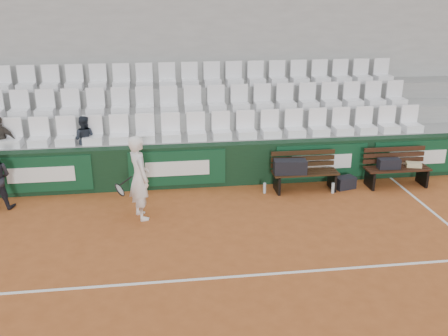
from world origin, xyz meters
TOP-DOWN VIEW (x-y plane):
  - ground at (0.00, 0.00)m, footprint 80.00×80.00m
  - court_baseline at (0.00, 0.00)m, footprint 18.00×0.06m
  - back_barrier at (0.07, 3.99)m, footprint 18.00×0.34m
  - grandstand_tier_front at (0.00, 4.62)m, footprint 18.00×0.95m
  - grandstand_tier_mid at (0.00, 5.58)m, footprint 18.00×0.95m
  - grandstand_tier_back at (0.00, 6.53)m, footprint 18.00×0.95m
  - grandstand_rear_wall at (0.00, 7.15)m, footprint 18.00×0.30m
  - seat_row_front at (0.00, 4.45)m, footprint 11.90×0.44m
  - seat_row_mid at (0.00, 5.40)m, footprint 11.90×0.44m
  - seat_row_back at (0.00, 6.35)m, footprint 11.90×0.44m
  - bench_left at (2.68, 3.39)m, footprint 1.50×0.56m
  - bench_right at (4.89, 3.36)m, footprint 1.50×0.56m
  - sports_bag_left at (2.31, 3.35)m, footprint 0.76×0.38m
  - sports_bag_right at (4.66, 3.36)m, footprint 0.51×0.25m
  - towel at (5.30, 3.40)m, footprint 0.39×0.33m
  - sports_bag_ground at (3.65, 3.38)m, footprint 0.51×0.39m
  - water_bottle_near at (1.74, 3.34)m, footprint 0.07×0.07m
  - water_bottle_far at (3.27, 3.14)m, footprint 0.07×0.07m
  - tennis_player at (-1.01, 2.45)m, footprint 0.80×0.74m
  - spectator_c at (-2.31, 4.50)m, footprint 0.58×0.48m

SIDE VIEW (x-z plane):
  - ground at x=0.00m, z-range 0.00..0.00m
  - court_baseline at x=0.00m, z-range 0.00..0.01m
  - water_bottle_near at x=1.74m, z-range 0.00..0.24m
  - water_bottle_far at x=3.27m, z-range 0.00..0.24m
  - sports_bag_ground at x=3.65m, z-range 0.00..0.28m
  - bench_left at x=2.68m, z-range 0.00..0.45m
  - bench_right at x=4.89m, z-range 0.00..0.45m
  - towel at x=5.30m, z-range 0.45..0.54m
  - grandstand_tier_front at x=0.00m, z-range 0.00..1.00m
  - back_barrier at x=0.07m, z-range 0.00..1.00m
  - sports_bag_right at x=4.66m, z-range 0.45..0.68m
  - sports_bag_left at x=2.31m, z-range 0.45..0.76m
  - grandstand_tier_mid at x=0.00m, z-range 0.00..1.45m
  - tennis_player at x=-1.01m, z-range 0.00..1.73m
  - grandstand_tier_back at x=0.00m, z-range 0.00..1.90m
  - seat_row_front at x=0.00m, z-range 1.00..1.63m
  - spectator_c at x=-2.31m, z-range 1.00..2.09m
  - seat_row_mid at x=0.00m, z-range 1.45..2.08m
  - grandstand_rear_wall at x=0.00m, z-range 0.00..4.40m
  - seat_row_back at x=0.00m, z-range 1.90..2.53m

